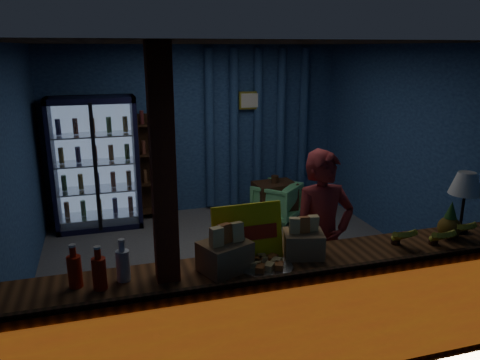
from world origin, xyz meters
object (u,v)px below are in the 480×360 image
object	(u,v)px
shopkeeper	(322,239)
green_chair	(277,201)
table_lamp	(466,186)
pastry_tray	(266,265)

from	to	relation	value
shopkeeper	green_chair	xyz separation A→B (m)	(0.61, 2.73, -0.56)
green_chair	table_lamp	xyz separation A→B (m)	(0.54, -3.16, 1.10)
shopkeeper	pastry_tray	bearing A→B (deg)	-144.44
green_chair	pastry_tray	world-z (taller)	pastry_tray
green_chair	table_lamp	bearing A→B (deg)	57.03
shopkeeper	green_chair	size ratio (longest dim) A/B	2.67
green_chair	table_lamp	size ratio (longest dim) A/B	1.13
shopkeeper	green_chair	world-z (taller)	shopkeeper
shopkeeper	table_lamp	world-z (taller)	shopkeeper
pastry_tray	table_lamp	bearing A→B (deg)	5.33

